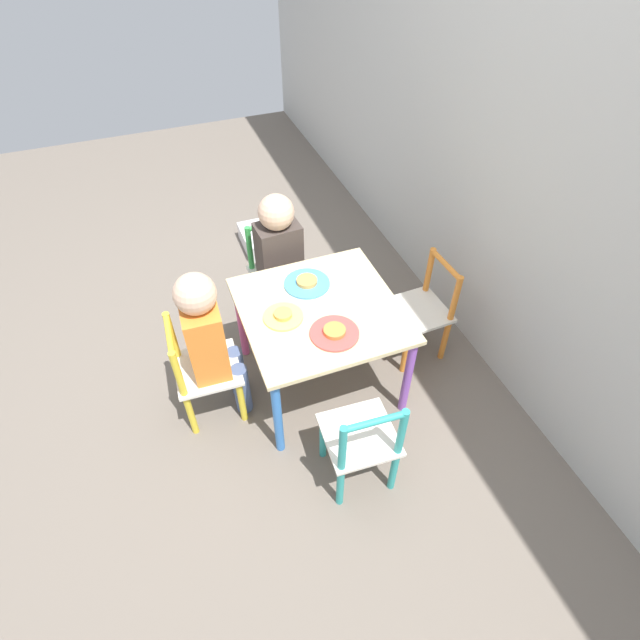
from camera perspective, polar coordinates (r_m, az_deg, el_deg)
ground_plane at (r=2.36m, az=0.00°, el=-6.71°), size 6.00×6.00×0.00m
house_wall at (r=1.99m, az=25.12°, el=25.33°), size 6.00×0.06×2.60m
kids_table at (r=2.06m, az=0.00°, el=0.16°), size 0.63×0.63×0.46m
chair_green at (r=2.51m, az=-4.84°, el=5.21°), size 0.28×0.28×0.51m
chair_yellow at (r=2.12m, az=-13.33°, el=-5.76°), size 0.27×0.27×0.51m
chair_teal at (r=1.88m, az=4.76°, el=-13.71°), size 0.28×0.28×0.51m
chair_orange at (r=2.36m, az=11.54°, el=0.99°), size 0.27×0.27×0.51m
child_left at (r=2.36m, az=-4.58°, el=7.77°), size 0.22×0.21×0.72m
child_front at (r=1.98m, az=-12.53°, el=-1.82°), size 0.21×0.22×0.74m
plate_left at (r=2.12m, az=-1.50°, el=4.27°), size 0.20×0.20×0.03m
plate_front at (r=1.98m, az=-4.24°, el=0.45°), size 0.16×0.16×0.03m
plate_right at (r=1.91m, az=1.67°, el=-1.45°), size 0.19×0.19×0.03m
storage_bin at (r=3.10m, az=-6.79°, el=9.17°), size 0.30×0.22×0.10m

